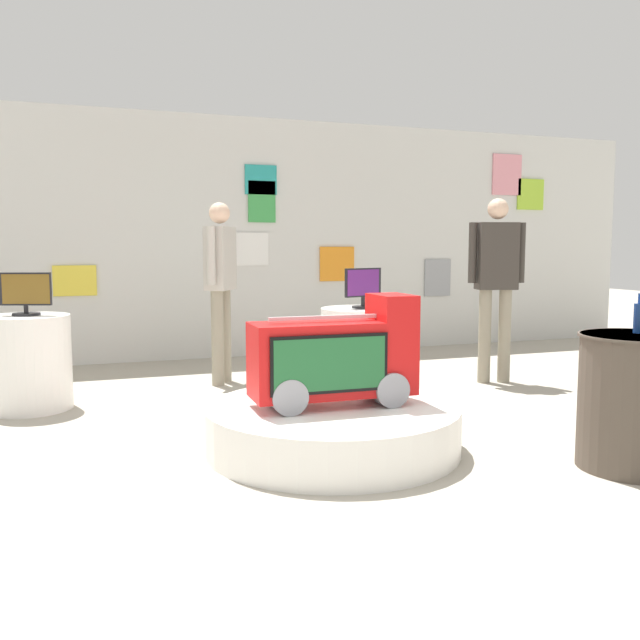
{
  "coord_description": "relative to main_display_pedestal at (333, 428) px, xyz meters",
  "views": [
    {
      "loc": [
        -1.25,
        -3.68,
        1.32
      ],
      "look_at": [
        0.53,
        1.28,
        0.76
      ],
      "focal_mm": 38.12,
      "sensor_mm": 36.0,
      "label": 1
    }
  ],
  "objects": [
    {
      "name": "tv_on_center_rear",
      "position": [
        0.9,
        1.59,
        0.82
      ],
      "size": [
        0.4,
        0.2,
        0.36
      ],
      "color": "black",
      "rests_on": "display_pedestal_center_rear"
    },
    {
      "name": "ground_plane",
      "position": [
        -0.29,
        -0.37,
        -0.15
      ],
      "size": [
        30.0,
        30.0,
        0.0
      ],
      "primitive_type": "plane",
      "color": "#A8A091"
    },
    {
      "name": "side_table_round",
      "position": [
        1.57,
        -0.95,
        0.26
      ],
      "size": [
        0.67,
        0.67,
        0.81
      ],
      "color": "#4C4238",
      "rests_on": "ground"
    },
    {
      "name": "tv_on_right_rear",
      "position": [
        -1.93,
        1.89,
        0.81
      ],
      "size": [
        0.4,
        0.22,
        0.35
      ],
      "color": "black",
      "rests_on": "display_pedestal_right_rear"
    },
    {
      "name": "shopper_browsing_near_truck",
      "position": [
        2.29,
        1.57,
        0.9
      ],
      "size": [
        0.54,
        0.29,
        1.79
      ],
      "color": "gray",
      "rests_on": "ground"
    },
    {
      "name": "bottle_on_side_table",
      "position": [
        1.63,
        -0.89,
        0.76
      ],
      "size": [
        0.07,
        0.07,
        0.24
      ],
      "color": "navy",
      "rests_on": "side_table_round"
    },
    {
      "name": "back_wall_display",
      "position": [
        -0.27,
        4.02,
        1.28
      ],
      "size": [
        12.4,
        0.13,
        2.86
      ],
      "color": "silver",
      "rests_on": "ground"
    },
    {
      "name": "display_pedestal_center_rear",
      "position": [
        0.9,
        1.59,
        0.24
      ],
      "size": [
        0.76,
        0.76,
        0.77
      ],
      "primitive_type": "cylinder",
      "color": "white",
      "rests_on": "ground"
    },
    {
      "name": "shopper_browsing_rear",
      "position": [
        -0.24,
        2.42,
        0.88
      ],
      "size": [
        0.37,
        0.49,
        1.75
      ],
      "color": "gray",
      "rests_on": "ground"
    },
    {
      "name": "novelty_firetruck_tv",
      "position": [
        0.02,
        -0.01,
        0.44
      ],
      "size": [
        1.07,
        0.44,
        0.71
      ],
      "color": "gray",
      "rests_on": "main_display_pedestal"
    },
    {
      "name": "display_pedestal_right_rear",
      "position": [
        -1.93,
        1.9,
        0.24
      ],
      "size": [
        0.67,
        0.67,
        0.77
      ],
      "primitive_type": "cylinder",
      "color": "white",
      "rests_on": "ground"
    },
    {
      "name": "main_display_pedestal",
      "position": [
        0.0,
        0.0,
        0.0
      ],
      "size": [
        1.65,
        1.65,
        0.3
      ],
      "primitive_type": "cylinder",
      "color": "white",
      "rests_on": "ground"
    }
  ]
}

